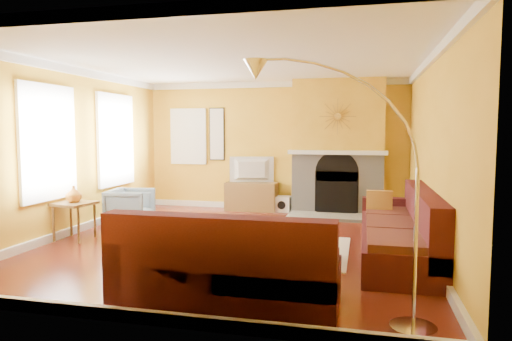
% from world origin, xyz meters
% --- Properties ---
extents(floor, '(5.50, 6.00, 0.02)m').
position_xyz_m(floor, '(0.00, 0.00, -0.01)').
color(floor, maroon).
rests_on(floor, ground).
extents(ceiling, '(5.50, 6.00, 0.02)m').
position_xyz_m(ceiling, '(0.00, 0.00, 2.71)').
color(ceiling, white).
rests_on(ceiling, ground).
extents(wall_back, '(5.50, 0.02, 2.70)m').
position_xyz_m(wall_back, '(0.00, 3.01, 1.35)').
color(wall_back, gold).
rests_on(wall_back, ground).
extents(wall_front, '(5.50, 0.02, 2.70)m').
position_xyz_m(wall_front, '(0.00, -3.01, 1.35)').
color(wall_front, gold).
rests_on(wall_front, ground).
extents(wall_left, '(0.02, 6.00, 2.70)m').
position_xyz_m(wall_left, '(-2.76, 0.00, 1.35)').
color(wall_left, gold).
rests_on(wall_left, ground).
extents(wall_right, '(0.02, 6.00, 2.70)m').
position_xyz_m(wall_right, '(2.76, 0.00, 1.35)').
color(wall_right, gold).
rests_on(wall_right, ground).
extents(baseboard, '(5.50, 6.00, 0.12)m').
position_xyz_m(baseboard, '(0.00, 0.00, 0.06)').
color(baseboard, white).
rests_on(baseboard, floor).
extents(crown_molding, '(5.50, 6.00, 0.12)m').
position_xyz_m(crown_molding, '(0.00, 0.00, 2.64)').
color(crown_molding, white).
rests_on(crown_molding, ceiling).
extents(window_left_near, '(0.06, 1.22, 1.72)m').
position_xyz_m(window_left_near, '(-2.72, 1.30, 1.50)').
color(window_left_near, white).
rests_on(window_left_near, wall_left).
extents(window_left_far, '(0.06, 1.22, 1.72)m').
position_xyz_m(window_left_far, '(-2.72, -0.60, 1.50)').
color(window_left_far, white).
rests_on(window_left_far, wall_left).
extents(window_back, '(0.82, 0.06, 1.22)m').
position_xyz_m(window_back, '(-1.90, 2.96, 1.55)').
color(window_back, white).
rests_on(window_back, wall_back).
extents(wall_art, '(0.34, 0.04, 1.14)m').
position_xyz_m(wall_art, '(-1.25, 2.97, 1.60)').
color(wall_art, white).
rests_on(wall_art, wall_back).
extents(fireplace, '(1.80, 0.40, 2.70)m').
position_xyz_m(fireplace, '(1.35, 2.80, 1.35)').
color(fireplace, '#9F9D96').
rests_on(fireplace, floor).
extents(mantel, '(1.92, 0.22, 0.08)m').
position_xyz_m(mantel, '(1.35, 2.56, 1.25)').
color(mantel, white).
rests_on(mantel, fireplace).
extents(hearth, '(1.80, 0.70, 0.06)m').
position_xyz_m(hearth, '(1.35, 2.25, 0.03)').
color(hearth, '#9F9D96').
rests_on(hearth, floor).
extents(sunburst, '(0.70, 0.04, 0.70)m').
position_xyz_m(sunburst, '(1.35, 2.57, 1.95)').
color(sunburst, olive).
rests_on(sunburst, fireplace).
extents(rug, '(2.40, 1.80, 0.02)m').
position_xyz_m(rug, '(0.48, -0.27, 0.01)').
color(rug, beige).
rests_on(rug, floor).
extents(sectional_sofa, '(3.30, 3.80, 0.90)m').
position_xyz_m(sectional_sofa, '(1.10, -0.80, 0.45)').
color(sectional_sofa, '#4D181C').
rests_on(sectional_sofa, floor).
extents(coffee_table, '(1.23, 1.23, 0.42)m').
position_xyz_m(coffee_table, '(0.91, -0.91, 0.21)').
color(coffee_table, white).
rests_on(coffee_table, floor).
extents(media_console, '(1.07, 0.48, 0.59)m').
position_xyz_m(media_console, '(-0.42, 2.77, 0.30)').
color(media_console, brown).
rests_on(media_console, floor).
extents(tv, '(0.94, 0.33, 0.54)m').
position_xyz_m(tv, '(-0.42, 2.77, 0.86)').
color(tv, black).
rests_on(tv, media_console).
extents(subwoofer, '(0.31, 0.31, 0.31)m').
position_xyz_m(subwoofer, '(0.24, 2.77, 0.16)').
color(subwoofer, white).
rests_on(subwoofer, floor).
extents(armchair, '(0.81, 0.79, 0.66)m').
position_xyz_m(armchair, '(-2.13, 0.74, 0.33)').
color(armchair, gray).
rests_on(armchair, floor).
extents(side_table, '(0.61, 0.61, 0.58)m').
position_xyz_m(side_table, '(-2.45, -0.39, 0.29)').
color(side_table, brown).
rests_on(side_table, floor).
extents(vase, '(0.27, 0.27, 0.25)m').
position_xyz_m(vase, '(-2.45, -0.39, 0.71)').
color(vase, orange).
rests_on(vase, side_table).
extents(book, '(0.27, 0.32, 0.03)m').
position_xyz_m(book, '(0.75, -0.80, 0.43)').
color(book, white).
rests_on(book, coffee_table).
extents(arc_lamp, '(1.43, 0.36, 2.27)m').
position_xyz_m(arc_lamp, '(1.66, -2.63, 1.14)').
color(arc_lamp, silver).
rests_on(arc_lamp, floor).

